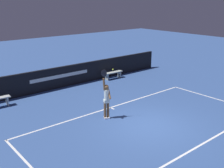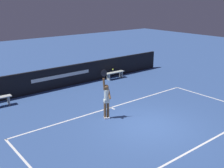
% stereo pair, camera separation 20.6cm
% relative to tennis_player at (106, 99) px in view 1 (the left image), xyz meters
% --- Properties ---
extents(ground_plane, '(60.00, 60.00, 0.00)m').
position_rel_tennis_player_xyz_m(ground_plane, '(0.99, -1.87, -0.99)').
color(ground_plane, '#345490').
extents(court_lines, '(10.90, 5.27, 0.00)m').
position_rel_tennis_player_xyz_m(court_lines, '(0.99, -1.66, -0.99)').
color(court_lines, white).
rests_on(court_lines, ground).
extents(back_wall, '(16.16, 0.17, 1.34)m').
position_rel_tennis_player_xyz_m(back_wall, '(0.98, 5.55, -0.32)').
color(back_wall, black).
rests_on(back_wall, ground).
extents(tennis_player, '(0.44, 0.44, 2.39)m').
position_rel_tennis_player_xyz_m(tennis_player, '(0.00, 0.00, 0.00)').
color(tennis_player, brown).
rests_on(tennis_player, ground).
extents(tennis_ball, '(0.07, 0.07, 0.07)m').
position_rel_tennis_player_xyz_m(tennis_ball, '(0.24, -0.19, 1.39)').
color(tennis_ball, '#CBE036').
extents(courtside_bench_near, '(1.48, 0.41, 0.48)m').
position_rel_tennis_player_xyz_m(courtside_bench_near, '(4.57, 4.96, -0.62)').
color(courtside_bench_near, '#ADB9B2').
rests_on(courtside_bench_near, ground).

